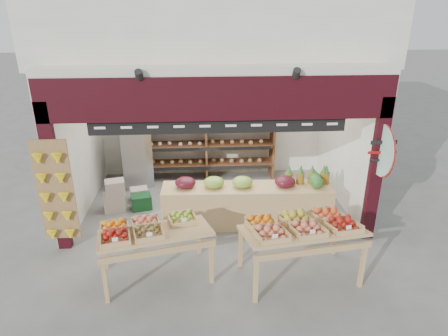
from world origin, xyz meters
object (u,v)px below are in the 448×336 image
(refrigerator, at_px, (136,152))
(watermelon_pile, at_px, (296,212))
(back_shelving, at_px, (206,131))
(mid_counter, at_px, (246,204))
(cardboard_stack, at_px, (126,197))
(display_table_right, at_px, (302,227))
(display_table_left, at_px, (147,231))

(refrigerator, height_order, watermelon_pile, refrigerator)
(back_shelving, bearing_deg, mid_counter, -72.74)
(mid_counter, relative_size, watermelon_pile, 4.82)
(cardboard_stack, distance_m, mid_counter, 2.60)
(cardboard_stack, xyz_separation_m, display_table_right, (3.10, -2.50, 0.64))
(mid_counter, bearing_deg, display_table_left, -138.50)
(back_shelving, xyz_separation_m, display_table_left, (-0.99, -3.86, -0.36))
(back_shelving, xyz_separation_m, display_table_right, (1.37, -4.01, -0.30))
(refrigerator, relative_size, display_table_left, 0.89)
(back_shelving, bearing_deg, cardboard_stack, -138.91)
(cardboard_stack, relative_size, display_table_left, 0.56)
(back_shelving, height_order, refrigerator, back_shelving)
(back_shelving, distance_m, display_table_right, 4.24)
(display_table_left, relative_size, watermelon_pile, 2.75)
(display_table_left, bearing_deg, display_table_right, -3.57)
(display_table_right, xyz_separation_m, watermelon_pile, (0.38, 1.74, -0.71))
(back_shelving, distance_m, cardboard_stack, 2.49)
(mid_counter, relative_size, display_table_left, 1.75)
(watermelon_pile, bearing_deg, mid_counter, -175.63)
(back_shelving, distance_m, watermelon_pile, 3.03)
(watermelon_pile, bearing_deg, refrigerator, 150.26)
(refrigerator, height_order, mid_counter, refrigerator)
(refrigerator, height_order, display_table_right, refrigerator)
(cardboard_stack, bearing_deg, refrigerator, 85.82)
(mid_counter, distance_m, watermelon_pile, 1.05)
(cardboard_stack, distance_m, display_table_left, 2.53)
(refrigerator, height_order, cardboard_stack, refrigerator)
(cardboard_stack, height_order, display_table_left, display_table_left)
(back_shelving, distance_m, display_table_left, 4.00)
(cardboard_stack, height_order, display_table_right, display_table_right)
(mid_counter, bearing_deg, back_shelving, 107.26)
(watermelon_pile, bearing_deg, cardboard_stack, 167.80)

